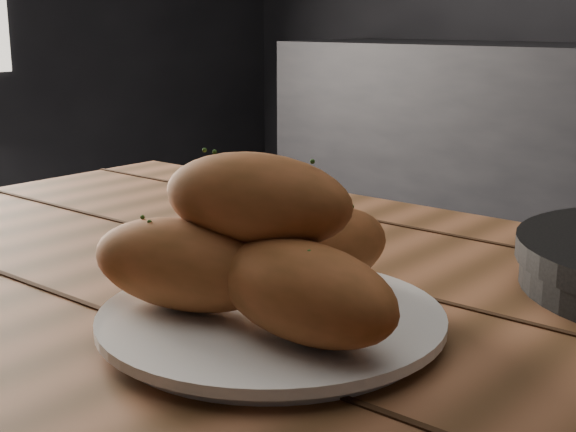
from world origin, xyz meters
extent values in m
cube|color=brown|center=(0.31, -0.53, 0.73)|extent=(1.36, 0.82, 0.04)
cylinder|color=brown|center=(-0.34, -0.18, 0.35)|extent=(0.07, 0.07, 0.71)
cylinder|color=white|center=(0.29, -0.58, 0.76)|extent=(0.24, 0.24, 0.01)
cylinder|color=white|center=(0.29, -0.58, 0.76)|extent=(0.27, 0.27, 0.01)
ellipsoid|color=#A8582E|center=(0.24, -0.62, 0.80)|extent=(0.18, 0.10, 0.07)
ellipsoid|color=#A8582E|center=(0.35, -0.61, 0.80)|extent=(0.17, 0.09, 0.07)
ellipsoid|color=#A8582E|center=(0.29, -0.52, 0.80)|extent=(0.10, 0.16, 0.07)
ellipsoid|color=#A8582E|center=(0.28, -0.58, 0.86)|extent=(0.17, 0.10, 0.07)
camera|label=1|loc=(0.68, -1.02, 0.99)|focal=50.00mm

